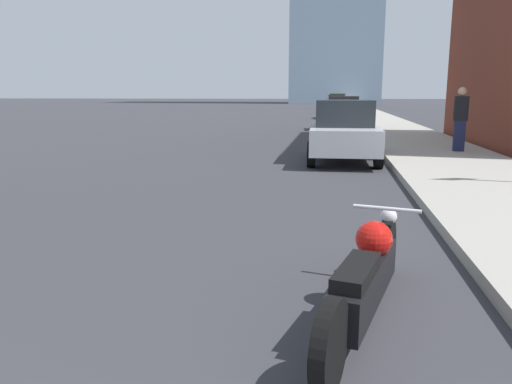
% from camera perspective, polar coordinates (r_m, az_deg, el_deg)
% --- Properties ---
extents(sidewalk, '(3.15, 240.00, 0.15)m').
position_cam_1_polar(sidewalk, '(39.88, 13.21, 8.41)').
color(sidewalk, '#9E998E').
rests_on(sidewalk, ground_plane).
extents(motorcycle, '(0.92, 2.57, 0.73)m').
position_cam_1_polar(motorcycle, '(4.04, 12.48, -9.32)').
color(motorcycle, black).
rests_on(motorcycle, ground_plane).
extents(parked_car_silver, '(1.86, 3.94, 1.60)m').
position_cam_1_polar(parked_car_silver, '(13.39, 9.98, 6.86)').
color(parked_car_silver, '#BCBCC1').
rests_on(parked_car_silver, ground_plane).
extents(parked_car_red, '(2.05, 4.39, 1.66)m').
position_cam_1_polar(parked_car_red, '(25.33, 9.72, 8.85)').
color(parked_car_red, red).
rests_on(parked_car_red, ground_plane).
extents(parked_car_black, '(1.92, 4.63, 1.59)m').
position_cam_1_polar(parked_car_black, '(37.89, 9.14, 9.54)').
color(parked_car_black, black).
rests_on(parked_car_black, ground_plane).
extents(parked_car_yellow, '(1.91, 4.35, 1.81)m').
position_cam_1_polar(parked_car_yellow, '(49.09, 9.30, 9.96)').
color(parked_car_yellow, gold).
rests_on(parked_car_yellow, ground_plane).
extents(parked_car_blue, '(2.20, 4.44, 1.66)m').
position_cam_1_polar(parked_car_blue, '(60.13, 9.03, 10.10)').
color(parked_car_blue, '#1E3899').
rests_on(parked_car_blue, ground_plane).
extents(pedestrian, '(0.36, 0.25, 1.80)m').
position_cam_1_polar(pedestrian, '(15.40, 22.33, 7.81)').
color(pedestrian, '#1E2347').
rests_on(pedestrian, sidewalk).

